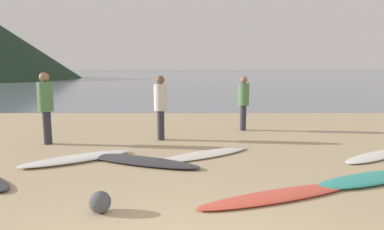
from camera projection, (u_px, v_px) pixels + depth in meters
The scene contains 12 objects.
ground_plane at pixel (189, 120), 12.66m from camera, with size 120.00×120.00×0.20m, color tan.
ocean_water at pixel (190, 74), 63.11m from camera, with size 140.00×100.00×0.01m, color slate.
surfboard_1 at pixel (77, 158), 6.95m from camera, with size 2.23×0.56×0.10m, color white.
surfboard_2 at pixel (140, 161), 6.79m from camera, with size 2.58×0.56×0.10m, color #333338.
surfboard_3 at pixel (204, 154), 7.31m from camera, with size 2.26×0.54×0.06m, color silver.
surfboard_4 at pixel (280, 195), 5.04m from camera, with size 2.69×0.46×0.07m, color #D84C38.
surfboard_5 at pixel (368, 179), 5.72m from camera, with size 2.17×0.54×0.09m, color teal.
surfboard_6 at pixel (375, 156), 7.18m from camera, with size 1.98×0.45×0.06m, color white.
person_0 at pixel (161, 102), 8.72m from camera, with size 0.33×0.33×1.65m.
person_1 at pixel (46, 102), 8.24m from camera, with size 0.35×0.35×1.75m.
person_2 at pixel (244, 99), 10.01m from camera, with size 0.32×0.32×1.59m.
beach_rock_far at pixel (100, 202), 4.52m from camera, with size 0.29×0.29×0.29m, color #4A4C51.
Camera 1 is at (0.06, -2.49, 1.95)m, focal length 32.10 mm.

